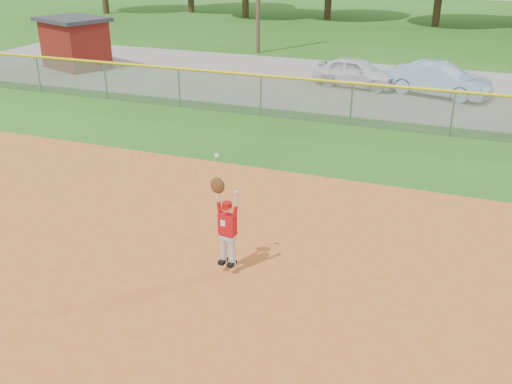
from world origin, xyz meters
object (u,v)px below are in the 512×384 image
car_blue (438,79)px  utility_shed (75,43)px  ballplayer (226,223)px  car_white_a (356,72)px

car_blue → utility_shed: (-17.44, -0.56, 0.56)m
utility_shed → ballplayer: size_ratio=1.79×
ballplayer → car_white_a: bearing=93.1°
car_blue → ballplayer: ballplayer is taller
car_blue → utility_shed: size_ratio=1.03×
car_blue → utility_shed: utility_shed is taller
car_blue → utility_shed: 17.46m
car_white_a → utility_shed: size_ratio=0.93×
car_blue → ballplayer: size_ratio=1.84×
utility_shed → ballplayer: (14.83, -15.06, -0.18)m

